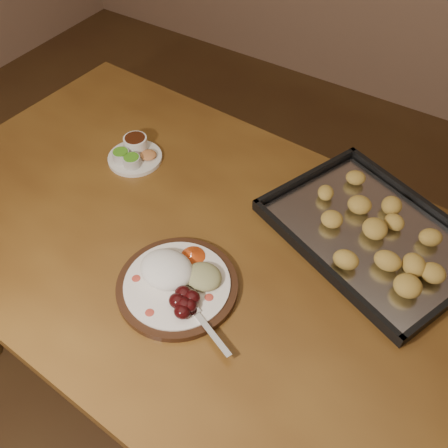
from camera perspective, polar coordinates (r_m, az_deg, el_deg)
The scene contains 5 objects.
ground at distance 1.89m, azimuth -8.59°, elevation -14.64°, with size 4.00×4.00×0.00m, color #4F371B.
dining_table at distance 1.28m, azimuth -3.16°, elevation -4.35°, with size 1.55×0.99×0.75m.
dinner_plate at distance 1.10m, azimuth -5.35°, elevation -6.47°, with size 0.33×0.27×0.06m.
condiment_saucer at distance 1.42m, azimuth -10.25°, elevation 7.94°, with size 0.15×0.15×0.05m.
baking_tray at distance 1.24m, azimuth 16.58°, elevation -0.84°, with size 0.58×0.51×0.05m.
Camera 1 is at (0.69, -0.57, 1.67)m, focal length 40.00 mm.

